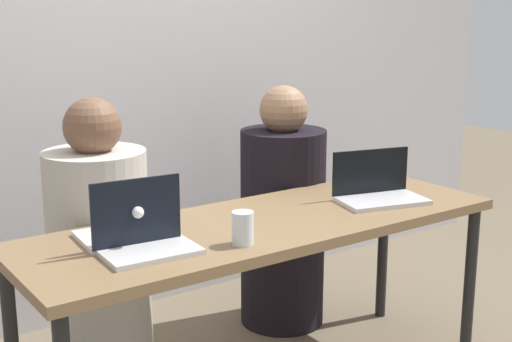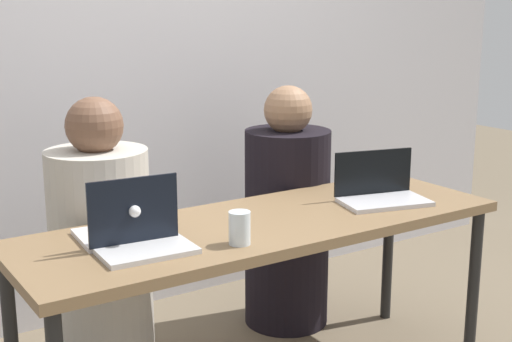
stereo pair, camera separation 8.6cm
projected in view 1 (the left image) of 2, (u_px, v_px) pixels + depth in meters
name	position (u px, v px, depth m)	size (l,w,h in m)	color
back_wall	(131.00, 54.00, 3.49)	(4.98, 0.10, 2.59)	silver
desk	(265.00, 236.00, 2.73)	(1.92, 0.63, 0.73)	brown
person_on_left	(99.00, 258.00, 2.90)	(0.41, 0.41, 1.18)	beige
person_on_right	(283.00, 220.00, 3.43)	(0.45, 0.45, 1.17)	black
laptop_back_left	(129.00, 227.00, 2.45)	(0.33, 0.30, 0.24)	silver
laptop_front_right	(378.00, 190.00, 2.97)	(0.40, 0.29, 0.21)	silver
laptop_front_left	(145.00, 238.00, 2.37)	(0.32, 0.25, 0.21)	silver
water_glass_left	(243.00, 230.00, 2.43)	(0.08, 0.08, 0.12)	silver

